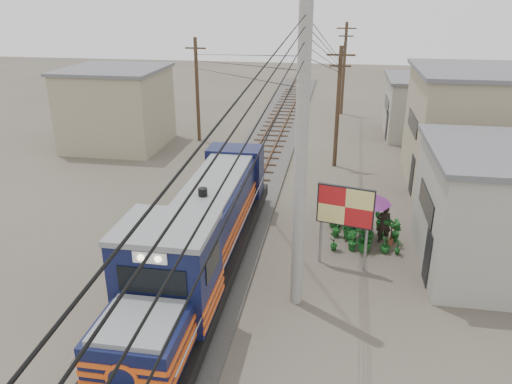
% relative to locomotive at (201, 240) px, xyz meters
% --- Properties ---
extents(ground, '(120.00, 120.00, 0.00)m').
position_rel_locomotive_xyz_m(ground, '(0.00, -0.30, -1.62)').
color(ground, '#473F35').
rests_on(ground, ground).
extents(ballast, '(3.60, 70.00, 0.16)m').
position_rel_locomotive_xyz_m(ballast, '(0.00, 9.70, -1.54)').
color(ballast, '#595651').
rests_on(ballast, ground).
extents(track, '(1.15, 70.00, 0.12)m').
position_rel_locomotive_xyz_m(track, '(0.00, 9.70, -1.36)').
color(track, '#51331E').
rests_on(track, ground).
extents(locomotive, '(2.72, 14.78, 3.66)m').
position_rel_locomotive_xyz_m(locomotive, '(0.00, 0.00, 0.00)').
color(locomotive, black).
rests_on(locomotive, ground).
extents(utility_pole_main, '(0.40, 0.40, 10.00)m').
position_rel_locomotive_xyz_m(utility_pole_main, '(3.50, -0.80, 3.38)').
color(utility_pole_main, '#9E9B93').
rests_on(utility_pole_main, ground).
extents(wooden_pole_mid, '(1.60, 0.24, 7.00)m').
position_rel_locomotive_xyz_m(wooden_pole_mid, '(4.50, 13.70, 2.05)').
color(wooden_pole_mid, '#4C3826').
rests_on(wooden_pole_mid, ground).
extents(wooden_pole_far, '(1.60, 0.24, 7.50)m').
position_rel_locomotive_xyz_m(wooden_pole_far, '(4.80, 27.70, 2.31)').
color(wooden_pole_far, '#4C3826').
rests_on(wooden_pole_far, ground).
extents(wooden_pole_left, '(1.60, 0.24, 7.00)m').
position_rel_locomotive_xyz_m(wooden_pole_left, '(-5.00, 17.70, 2.05)').
color(wooden_pole_left, '#4C3826').
rests_on(wooden_pole_left, ground).
extents(power_lines, '(9.65, 19.00, 3.30)m').
position_rel_locomotive_xyz_m(power_lines, '(-0.14, 8.19, 5.94)').
color(power_lines, black).
rests_on(power_lines, ground).
extents(shophouse_mid, '(8.40, 7.35, 6.20)m').
position_rel_locomotive_xyz_m(shophouse_mid, '(12.50, 11.70, 1.49)').
color(shophouse_mid, gray).
rests_on(shophouse_mid, ground).
extents(shophouse_back, '(6.30, 6.30, 4.20)m').
position_rel_locomotive_xyz_m(shophouse_back, '(11.00, 21.70, 0.49)').
color(shophouse_back, gray).
rests_on(shophouse_back, ground).
extents(shophouse_left, '(6.30, 6.30, 5.20)m').
position_rel_locomotive_xyz_m(shophouse_left, '(-10.00, 15.70, 0.99)').
color(shophouse_left, gray).
rests_on(shophouse_left, ground).
extents(billboard, '(2.08, 0.62, 3.27)m').
position_rel_locomotive_xyz_m(billboard, '(5.00, 1.79, 0.78)').
color(billboard, '#99999E').
rests_on(billboard, ground).
extents(market_umbrella, '(2.32, 2.32, 2.21)m').
position_rel_locomotive_xyz_m(market_umbrella, '(5.94, 4.18, 0.32)').
color(market_umbrella, black).
rests_on(market_umbrella, ground).
extents(vendor, '(0.63, 0.43, 1.69)m').
position_rel_locomotive_xyz_m(vendor, '(6.68, 4.08, -0.78)').
color(vendor, black).
rests_on(vendor, ground).
extents(plant_nursery, '(3.47, 3.30, 1.13)m').
position_rel_locomotive_xyz_m(plant_nursery, '(5.57, 4.37, -1.11)').
color(plant_nursery, '#19581E').
rests_on(plant_nursery, ground).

